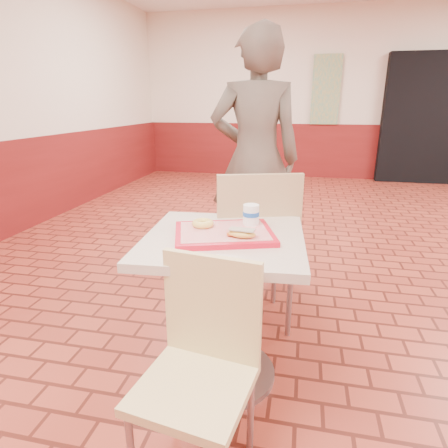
% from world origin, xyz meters
% --- Properties ---
extents(wainscot_band, '(8.00, 10.00, 1.00)m').
position_xyz_m(wainscot_band, '(0.00, 0.00, 0.50)').
color(wainscot_band, maroon).
rests_on(wainscot_band, ground).
extents(corridor_doorway, '(1.60, 0.22, 2.20)m').
position_xyz_m(corridor_doorway, '(1.20, 4.88, 1.10)').
color(corridor_doorway, black).
rests_on(corridor_doorway, ground).
extents(promo_poster, '(0.50, 0.03, 1.20)m').
position_xyz_m(promo_poster, '(-0.60, 4.94, 1.60)').
color(promo_poster, gray).
rests_on(promo_poster, wainscot_band).
extents(main_table, '(0.74, 0.74, 0.78)m').
position_xyz_m(main_table, '(-1.26, -0.83, 0.53)').
color(main_table, beige).
rests_on(main_table, ground).
extents(chair_main_front, '(0.45, 0.45, 0.85)m').
position_xyz_m(chair_main_front, '(-1.24, -1.33, 0.47)').
color(chair_main_front, '#E1C987').
rests_on(chair_main_front, ground).
extents(chair_main_back, '(0.59, 0.59, 1.02)m').
position_xyz_m(chair_main_back, '(-1.17, -0.36, 0.57)').
color(chair_main_back, tan).
rests_on(chair_main_back, ground).
extents(customer, '(0.77, 0.58, 1.92)m').
position_xyz_m(customer, '(-1.28, 0.47, 0.96)').
color(customer, brown).
rests_on(customer, ground).
extents(serving_tray, '(0.45, 0.35, 0.03)m').
position_xyz_m(serving_tray, '(-1.26, -0.83, 0.80)').
color(serving_tray, red).
rests_on(serving_tray, main_table).
extents(ring_donut, '(0.12, 0.12, 0.03)m').
position_xyz_m(ring_donut, '(-1.37, -0.80, 0.83)').
color(ring_donut, '#E7C654').
rests_on(ring_donut, serving_tray).
extents(long_john_donut, '(0.14, 0.08, 0.04)m').
position_xyz_m(long_john_donut, '(-1.16, -0.91, 0.83)').
color(long_john_donut, gold).
rests_on(long_john_donut, serving_tray).
extents(paper_cup, '(0.08, 0.08, 0.10)m').
position_xyz_m(paper_cup, '(-1.15, -0.71, 0.86)').
color(paper_cup, white).
rests_on(paper_cup, serving_tray).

